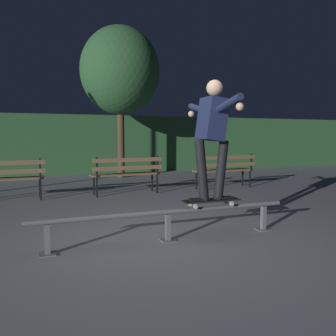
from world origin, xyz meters
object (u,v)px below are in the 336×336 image
at_px(grind_rail, 168,217).
at_px(tree_behind_benches, 120,71).
at_px(park_bench_right_center, 225,168).
at_px(skateboard, 211,201).
at_px(skateboarder, 212,129).
at_px(park_bench_left_center, 127,171).
at_px(park_bench_leftmost, 3,176).

bearing_deg(grind_rail, tree_behind_benches, 81.69).
bearing_deg(park_bench_right_center, skateboard, -122.74).
distance_m(skateboarder, tree_behind_benches, 7.15).
bearing_deg(grind_rail, skateboarder, -0.00).
distance_m(skateboard, tree_behind_benches, 7.46).
bearing_deg(park_bench_left_center, park_bench_right_center, 0.00).
distance_m(grind_rail, skateboarder, 1.27).
height_order(park_bench_leftmost, tree_behind_benches, tree_behind_benches).
xyz_separation_m(park_bench_left_center, tree_behind_benches, (0.63, 3.28, 2.82)).
bearing_deg(grind_rail, park_bench_left_center, 84.09).
xyz_separation_m(skateboarder, tree_behind_benches, (0.39, 6.87, 1.95)).
xyz_separation_m(skateboard, park_bench_right_center, (2.31, 3.60, 0.06)).
relative_size(skateboarder, tree_behind_benches, 0.33).
bearing_deg(park_bench_left_center, skateboard, -86.20).
bearing_deg(skateboard, park_bench_leftmost, 127.80).
distance_m(skateboard, skateboarder, 0.94).
relative_size(skateboarder, park_bench_leftmost, 0.96).
height_order(park_bench_left_center, tree_behind_benches, tree_behind_benches).
relative_size(grind_rail, tree_behind_benches, 0.72).
relative_size(skateboarder, park_bench_right_center, 0.96).
height_order(grind_rail, tree_behind_benches, tree_behind_benches).
height_order(grind_rail, skateboarder, skateboarder).
distance_m(skateboarder, park_bench_left_center, 3.71).
bearing_deg(tree_behind_benches, park_bench_leftmost, -134.18).
bearing_deg(grind_rail, park_bench_leftmost, 121.21).
bearing_deg(park_bench_right_center, skateboarder, -122.71).
height_order(grind_rail, skateboard, skateboard).
relative_size(skateboard, tree_behind_benches, 0.16).
relative_size(grind_rail, park_bench_leftmost, 2.10).
bearing_deg(park_bench_left_center, grind_rail, -95.91).
height_order(skateboard, park_bench_right_center, park_bench_right_center).
height_order(park_bench_leftmost, park_bench_left_center, same).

